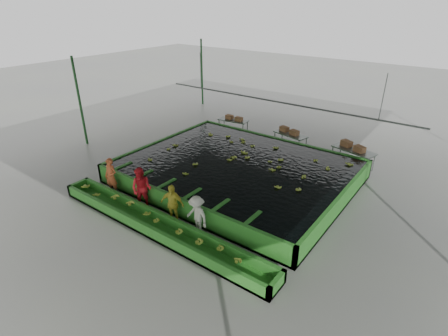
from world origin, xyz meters
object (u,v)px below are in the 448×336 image
Objects in this scene: flotation_tank at (237,171)px; worker_c at (172,204)px; worker_a at (111,177)px; packing_table_left at (233,126)px; worker_b at (142,189)px; box_stack_mid at (289,133)px; packing_table_right at (352,158)px; sorting_trough at (157,226)px; packing_table_mid at (290,141)px; worker_d at (197,215)px; box_stack_left at (234,120)px; box_stack_right at (352,149)px.

worker_c is (0.02, -4.30, 0.35)m from flotation_tank.
worker_a reaches higher than packing_table_left.
worker_a is 0.94× the size of worker_b.
box_stack_mid reaches higher than flotation_tank.
worker_a is 0.79× the size of packing_table_right.
packing_table_left reaches higher than sorting_trough.
packing_table_mid is at bearing 174.36° from packing_table_right.
worker_b is at bearing 162.14° from worker_c.
box_stack_mid is (-3.79, 0.44, 0.39)m from packing_table_right.
worker_d is 10.71m from box_stack_left.
sorting_trough is 10.49m from box_stack_right.
box_stack_left reaches higher than packing_table_left.
sorting_trough is 7.37× the size of box_stack_right.
worker_d is (1.23, -4.30, 0.32)m from flotation_tank.
worker_c is at bearing -113.56° from packing_table_right.
worker_a reaches higher than sorting_trough.
worker_b is 1.11× the size of worker_c.
box_stack_right is (7.43, 8.95, 0.12)m from worker_a.
worker_a is (-3.61, -4.30, 0.39)m from flotation_tank.
box_stack_left reaches higher than flotation_tank.
worker_a is 1.34× the size of box_stack_mid.
worker_a reaches higher than worker_d.
worker_a is 10.05m from packing_table_mid.
box_stack_left is at bearing 110.21° from sorting_trough.
worker_b is 2.89m from worker_d.
box_stack_left is (-3.78, 5.16, 0.40)m from flotation_tank.
sorting_trough is 8.54× the size of box_stack_left.
box_stack_mid is at bearing -1.65° from box_stack_left.
worker_a is 3.63m from worker_c.
flotation_tank is at bearing 42.09° from worker_a.
box_stack_right is (3.82, 4.65, 0.51)m from flotation_tank.
box_stack_right is (3.71, -0.41, 0.09)m from box_stack_mid.
worker_b reaches higher than box_stack_left.
worker_b is at bearing -171.40° from worker_d.
box_stack_right is at bearing 82.47° from worker_d.
packing_table_right is at bearing 41.95° from worker_a.
worker_d is at bearing -7.91° from worker_a.
flotation_tank is at bearing -53.81° from box_stack_left.
worker_a reaches higher than box_stack_mid.
box_stack_right reaches higher than sorting_trough.
worker_d is at bearing 32.96° from sorting_trough.
packing_table_mid is at bearing 55.92° from worker_b.
worker_b is 0.95× the size of packing_table_left.
sorting_trough is at bearing -138.45° from worker_d.
sorting_trough is 4.74× the size of packing_table_right.
worker_c is at bearing -67.82° from packing_table_left.
worker_b is 9.52m from box_stack_mid.
box_stack_left is at bearing 83.12° from worker_a.
flotation_tank is 4.98m from packing_table_mid.
worker_c is at bearing -22.44° from worker_b.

